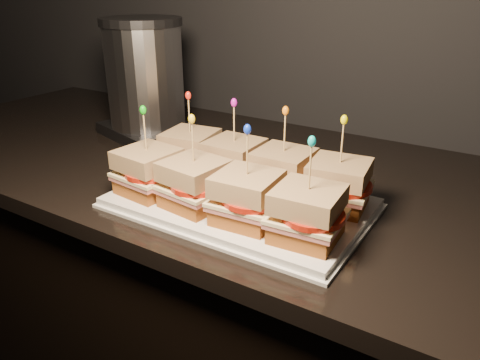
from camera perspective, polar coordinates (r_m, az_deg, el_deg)
The scene contains 63 objects.
granite_slab at distance 0.95m, azimuth 13.87°, elevation -2.52°, with size 2.52×0.74×0.03m, color black.
platter at distance 0.86m, azimuth 0.00°, elevation -2.81°, with size 0.45×0.28×0.02m, color white.
platter_rim at distance 0.86m, azimuth 0.00°, elevation -3.16°, with size 0.46×0.29×0.01m, color white.
sandwich_0_bread_bot at distance 0.99m, azimuth -5.97°, elevation 1.99°, with size 0.10×0.10×0.03m, color brown.
sandwich_0_ham at distance 0.98m, azimuth -6.01°, elevation 2.93°, with size 0.11×0.10×0.01m, color #B95D5B.
sandwich_0_cheese at distance 0.98m, azimuth -6.03°, elevation 3.32°, with size 0.11×0.10×0.01m, color #FFEDAE.
sandwich_0_tomato at distance 0.96m, azimuth -5.69°, elevation 3.50°, with size 0.10×0.10×0.01m, color red.
sandwich_0_bread_top at distance 0.97m, azimuth -6.10°, elevation 4.91°, with size 0.10×0.10×0.03m, color brown.
sandwich_0_pick at distance 0.95m, azimuth -6.22°, elevation 7.57°, with size 0.00×0.00×0.09m, color tan.
sandwich_0_frill at distance 0.94m, azimuth -6.34°, elevation 10.20°, with size 0.01×0.01×0.02m, color red.
sandwich_1_bread_bot at distance 0.93m, azimuth -0.70°, elevation 0.71°, with size 0.10×0.10×0.03m, color brown.
sandwich_1_ham at distance 0.92m, azimuth -0.70°, elevation 1.71°, with size 0.11×0.10×0.01m, color #B95D5B.
sandwich_1_cheese at distance 0.92m, azimuth -0.71°, elevation 2.11°, with size 0.11×0.10×0.01m, color #FFEDAE.
sandwich_1_tomato at distance 0.91m, azimuth -0.27°, elevation 2.29°, with size 0.10×0.10×0.01m, color red.
sandwich_1_bread_top at distance 0.91m, azimuth -0.71°, elevation 3.80°, with size 0.10×0.10×0.03m, color brown.
sandwich_1_pick at distance 0.89m, azimuth -0.73°, elevation 6.62°, with size 0.00×0.00×0.09m, color tan.
sandwich_1_frill at distance 0.88m, azimuth -0.74°, elevation 9.42°, with size 0.01×0.01×0.02m, color #C513BA.
sandwich_2_bread_bot at distance 0.88m, azimuth 5.21°, elevation -0.73°, with size 0.10×0.10×0.03m, color brown.
sandwich_2_ham at distance 0.87m, azimuth 5.25°, elevation 0.31°, with size 0.11×0.10×0.01m, color #B95D5B.
sandwich_2_cheese at distance 0.87m, azimuth 5.27°, elevation 0.73°, with size 0.11×0.10×0.01m, color #FFEDAE.
sandwich_2_tomato at distance 0.86m, azimuth 5.81°, elevation 0.90°, with size 0.10×0.10×0.01m, color red.
sandwich_2_bread_top at distance 0.86m, azimuth 5.34°, elevation 2.50°, with size 0.10×0.10×0.03m, color brown.
sandwich_2_pick at distance 0.84m, azimuth 5.45°, elevation 5.47°, with size 0.00×0.00×0.09m, color tan.
sandwich_2_frill at distance 0.83m, azimuth 5.57°, elevation 8.42°, with size 0.01×0.01×0.02m, color orange.
sandwich_3_bread_bot at distance 0.84m, azimuth 11.73°, elevation -2.31°, with size 0.10×0.10×0.03m, color brown.
sandwich_3_ham at distance 0.83m, azimuth 11.82°, elevation -1.23°, with size 0.11×0.10×0.01m, color #B95D5B.
sandwich_3_cheese at distance 0.83m, azimuth 11.86°, elevation -0.80°, with size 0.11×0.10×0.01m, color #FFEDAE.
sandwich_3_tomato at distance 0.82m, azimuth 12.54°, elevation -0.65°, with size 0.10×0.10×0.01m, color red.
sandwich_3_bread_top at distance 0.82m, azimuth 12.03°, elevation 1.03°, with size 0.10×0.10×0.03m, color brown.
sandwich_3_pick at distance 0.80m, azimuth 12.31°, elevation 4.11°, with size 0.00×0.00×0.09m, color tan.
sandwich_3_frill at distance 0.79m, azimuth 12.58°, elevation 7.19°, with size 0.01×0.01×0.02m, color #F0E603.
sandwich_4_bread_bot at distance 0.90m, azimuth -11.00°, elevation -0.61°, with size 0.10×0.10×0.03m, color brown.
sandwich_4_ham at distance 0.89m, azimuth -11.08°, elevation 0.42°, with size 0.11×0.10×0.01m, color #B95D5B.
sandwich_4_cheese at distance 0.89m, azimuth -11.12°, elevation 0.83°, with size 0.11×0.10×0.01m, color #FFEDAE.
sandwich_4_tomato at distance 0.87m, azimuth -10.84°, elevation 1.00°, with size 0.10×0.10×0.01m, color red.
sandwich_4_bread_top at distance 0.88m, azimuth -11.26°, elevation 2.57°, with size 0.10×0.10×0.03m, color brown.
sandwich_4_pick at distance 0.86m, azimuth -11.50°, elevation 5.47°, with size 0.00×0.00×0.09m, color tan.
sandwich_4_frill at distance 0.85m, azimuth -11.75°, elevation 8.36°, with size 0.01×0.01×0.02m, color #14AA13.
sandwich_5_bread_bot at distance 0.83m, azimuth -5.51°, elevation -2.22°, with size 0.10×0.10×0.03m, color brown.
sandwich_5_ham at distance 0.82m, azimuth -5.56°, elevation -1.13°, with size 0.11×0.10×0.01m, color #B95D5B.
sandwich_5_cheese at distance 0.82m, azimuth -5.58°, elevation -0.68°, with size 0.11×0.10×0.01m, color #FFEDAE.
sandwich_5_tomato at distance 0.81m, azimuth -5.17°, elevation -0.53°, with size 0.10×0.10×0.01m, color red.
sandwich_5_bread_top at distance 0.81m, azimuth -5.65°, elevation 1.17°, with size 0.10×0.10×0.03m, color brown.
sandwich_5_pick at distance 0.79m, azimuth -5.79°, elevation 4.29°, with size 0.00×0.00×0.09m, color tan.
sandwich_5_frill at distance 0.78m, azimuth -5.92°, elevation 7.41°, with size 0.01×0.01×0.02m, color yellow.
sandwich_6_bread_bot at distance 0.78m, azimuth 0.84°, elevation -4.05°, with size 0.10×0.10×0.03m, color brown.
sandwich_6_ham at distance 0.77m, azimuth 0.84°, elevation -2.90°, with size 0.11×0.10×0.01m, color #B95D5B.
sandwich_6_cheese at distance 0.77m, azimuth 0.85°, elevation -2.43°, with size 0.11×0.10×0.01m, color #FFEDAE.
sandwich_6_tomato at distance 0.75m, azimuth 1.39°, elevation -2.30°, with size 0.10×0.10×0.01m, color red.
sandwich_6_bread_top at distance 0.75m, azimuth 0.86°, elevation -0.47°, with size 0.10×0.10×0.03m, color brown.
sandwich_6_pick at distance 0.74m, azimuth 0.88°, elevation 2.85°, with size 0.00×0.00×0.09m, color tan.
sandwich_6_frill at distance 0.72m, azimuth 0.90°, elevation 6.20°, with size 0.01×0.01×0.02m, color #1134D2.
sandwich_7_bread_bot at distance 0.73m, azimuth 8.06°, elevation -6.06°, with size 0.10×0.10×0.03m, color brown.
sandwich_7_ham at distance 0.73m, azimuth 8.14°, elevation -4.87°, with size 0.11×0.10×0.01m, color #B95D5B.
sandwich_7_cheese at distance 0.72m, azimuth 8.17°, elevation -4.38°, with size 0.11×0.10×0.01m, color #FFEDAE.
sandwich_7_tomato at distance 0.71m, azimuth 8.89°, elevation -4.27°, with size 0.10×0.10×0.01m, color red.
sandwich_7_bread_top at distance 0.71m, azimuth 8.30°, elevation -2.33°, with size 0.10×0.10×0.03m, color brown.
sandwich_7_pick at distance 0.69m, azimuth 8.53°, elevation 1.16°, with size 0.00×0.00×0.09m, color tan.
sandwich_7_frill at distance 0.68m, azimuth 8.75°, elevation 4.69°, with size 0.01×0.01×0.02m, color #0DB4AD.
appliance_base at distance 1.28m, azimuth -10.97°, elevation 6.04°, with size 0.23×0.19×0.03m, color #262628.
appliance_body at distance 1.25m, azimuth -11.47°, elevation 12.19°, with size 0.19×0.19×0.25m, color silver.
appliance_lid at distance 1.23m, azimuth -12.00°, elevation 18.38°, with size 0.20×0.20×0.02m, color #262628.
appliance at distance 1.25m, azimuth -11.45°, elevation 11.97°, with size 0.23×0.19×0.30m, color silver, non-canonical shape.
Camera 1 is at (0.44, 0.81, 1.29)m, focal length 35.00 mm.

